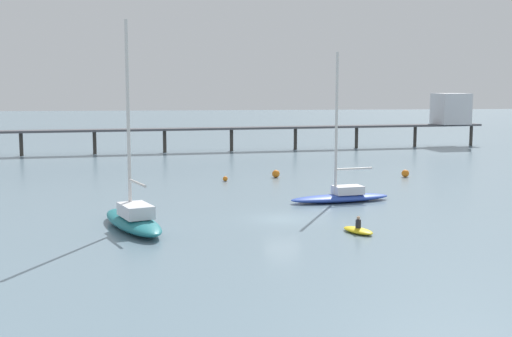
{
  "coord_description": "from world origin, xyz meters",
  "views": [
    {
      "loc": [
        -7.16,
        -46.95,
        9.73
      ],
      "look_at": [
        0.0,
        17.32,
        1.5
      ],
      "focal_mm": 46.89,
      "sensor_mm": 36.0,
      "label": 1
    }
  ],
  "objects": [
    {
      "name": "ground_plane",
      "position": [
        0.0,
        0.0,
        0.0
      ],
      "size": [
        400.0,
        400.0,
        0.0
      ],
      "primitive_type": "plane",
      "color": "slate"
    },
    {
      "name": "pier",
      "position": [
        21.24,
        52.07,
        4.78
      ],
      "size": [
        79.08,
        12.84,
        8.22
      ],
      "color": "#4C4C51",
      "rests_on": "ground_plane"
    },
    {
      "name": "sailboat_teal",
      "position": [
        -10.5,
        -2.22,
        0.8
      ],
      "size": [
        5.73,
        9.57,
        13.92
      ],
      "color": "#1E727A",
      "rests_on": "ground_plane"
    },
    {
      "name": "sailboat_blue",
      "position": [
        5.92,
        6.54,
        0.67
      ],
      "size": [
        8.9,
        3.75,
        12.26
      ],
      "color": "#2D4CB7",
      "rests_on": "ground_plane"
    },
    {
      "name": "dinghy_yellow",
      "position": [
        4.25,
        -5.07,
        0.21
      ],
      "size": [
        2.16,
        2.8,
        1.14
      ],
      "color": "yellow",
      "rests_on": "ground_plane"
    },
    {
      "name": "mooring_buoy_mid",
      "position": [
        -2.89,
        19.31,
        0.25
      ],
      "size": [
        0.51,
        0.51,
        0.51
      ],
      "primitive_type": "sphere",
      "color": "orange",
      "rests_on": "ground_plane"
    },
    {
      "name": "mooring_buoy_inner",
      "position": [
        2.54,
        21.37,
        0.4
      ],
      "size": [
        0.81,
        0.81,
        0.81
      ],
      "primitive_type": "sphere",
      "color": "orange",
      "rests_on": "ground_plane"
    },
    {
      "name": "mooring_buoy_near",
      "position": [
        16.06,
        20.16,
        0.4
      ],
      "size": [
        0.79,
        0.79,
        0.79
      ],
      "primitive_type": "sphere",
      "color": "orange",
      "rests_on": "ground_plane"
    }
  ]
}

